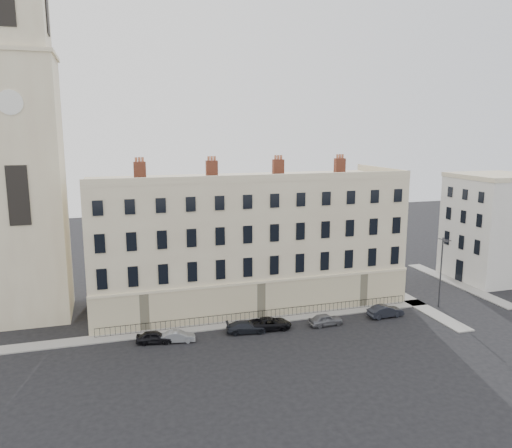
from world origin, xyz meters
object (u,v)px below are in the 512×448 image
object	(u,v)px
car_c	(246,327)
car_f	(385,311)
streetlamp	(441,269)
car_e	(326,320)
car_b	(178,337)
car_d	(270,323)
car_a	(155,337)

from	to	relation	value
car_c	car_f	distance (m)	15.93
streetlamp	car_c	bearing A→B (deg)	157.51
streetlamp	car_e	bearing A→B (deg)	160.56
car_b	car_f	size ratio (longest dim) A/B	0.82
car_e	streetlamp	world-z (taller)	streetlamp
car_d	streetlamp	size ratio (longest dim) A/B	0.54
car_e	streetlamp	xyz separation A→B (m)	(15.02, 1.25, 3.99)
car_c	car_d	distance (m)	2.60
car_f	car_a	bearing A→B (deg)	86.02
car_b	car_c	size ratio (longest dim) A/B	0.80
car_f	car_d	bearing A→B (deg)	85.18
car_f	car_e	bearing A→B (deg)	89.14
car_b	car_e	distance (m)	15.59
car_c	car_a	bearing A→B (deg)	96.92
car_b	car_d	world-z (taller)	car_d
car_f	streetlamp	distance (m)	8.70
streetlamp	car_b	bearing A→B (deg)	157.61
car_e	streetlamp	bearing A→B (deg)	-87.93
car_d	car_a	bearing A→B (deg)	93.34
car_f	streetlamp	world-z (taller)	streetlamp
car_d	car_e	xyz separation A→B (m)	(6.00, -0.69, -0.00)
car_d	car_e	size ratio (longest dim) A/B	1.23
car_b	car_f	world-z (taller)	car_f
car_c	streetlamp	bearing A→B (deg)	-80.50
car_b	car_f	distance (m)	22.92
car_d	car_f	xyz separation A→B (m)	(13.33, -0.41, 0.04)
car_f	streetlamp	xyz separation A→B (m)	(7.69, 0.97, 3.95)
car_c	car_e	size ratio (longest dim) A/B	1.13
car_a	streetlamp	distance (m)	33.08
car_a	streetlamp	world-z (taller)	streetlamp
car_a	car_d	bearing A→B (deg)	-80.14
car_a	car_d	distance (m)	11.82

